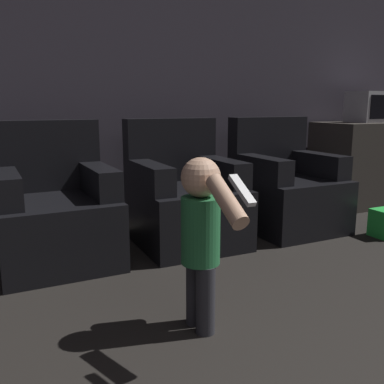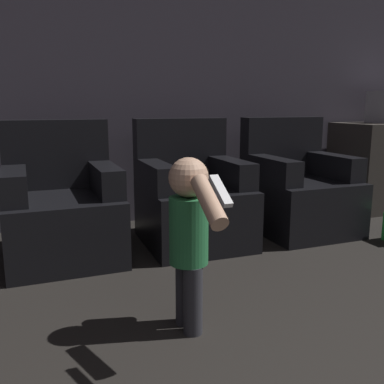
{
  "view_description": "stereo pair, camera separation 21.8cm",
  "coord_description": "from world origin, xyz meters",
  "px_view_note": "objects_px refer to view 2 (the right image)",
  "views": [
    {
      "loc": [
        -1.14,
        0.72,
        1.07
      ],
      "look_at": [
        -0.05,
        3.05,
        0.54
      ],
      "focal_mm": 40.0,
      "sensor_mm": 36.0,
      "label": 1
    },
    {
      "loc": [
        -0.94,
        0.64,
        1.07
      ],
      "look_at": [
        -0.05,
        3.05,
        0.54
      ],
      "focal_mm": 40.0,
      "sensor_mm": 36.0,
      "label": 2
    }
  ],
  "objects_px": {
    "armchair_left": "(62,210)",
    "armchair_middle": "(192,200)",
    "person_toddler": "(189,231)",
    "armchair_right": "(298,191)"
  },
  "relations": [
    {
      "from": "armchair_left",
      "to": "armchair_middle",
      "type": "height_order",
      "value": "same"
    },
    {
      "from": "armchair_middle",
      "to": "armchair_left",
      "type": "bearing_deg",
      "value": -179.76
    },
    {
      "from": "armchair_left",
      "to": "person_toddler",
      "type": "xyz_separation_m",
      "value": [
        0.5,
        -1.28,
        0.16
      ]
    },
    {
      "from": "armchair_left",
      "to": "person_toddler",
      "type": "height_order",
      "value": "armchair_left"
    },
    {
      "from": "armchair_middle",
      "to": "person_toddler",
      "type": "bearing_deg",
      "value": -110.27
    },
    {
      "from": "armchair_right",
      "to": "person_toddler",
      "type": "xyz_separation_m",
      "value": [
        -1.45,
        -1.28,
        0.16
      ]
    },
    {
      "from": "armchair_left",
      "to": "armchair_middle",
      "type": "relative_size",
      "value": 1.0
    },
    {
      "from": "armchair_left",
      "to": "person_toddler",
      "type": "relative_size",
      "value": 1.15
    },
    {
      "from": "armchair_left",
      "to": "armchair_middle",
      "type": "distance_m",
      "value": 0.97
    },
    {
      "from": "armchair_middle",
      "to": "person_toddler",
      "type": "height_order",
      "value": "armchair_middle"
    }
  ]
}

